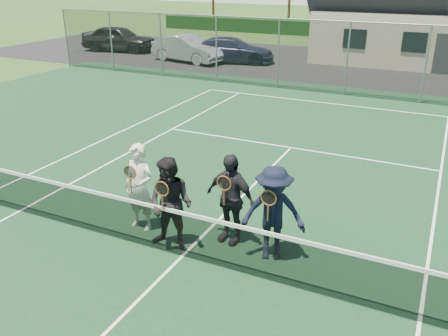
{
  "coord_description": "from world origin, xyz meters",
  "views": [
    {
      "loc": [
        3.9,
        -6.38,
        4.92
      ],
      "look_at": [
        0.13,
        1.5,
        1.25
      ],
      "focal_mm": 38.0,
      "sensor_mm": 36.0,
      "label": 1
    }
  ],
  "objects_px": {
    "player_c": "(230,198)",
    "player_a": "(140,187)",
    "player_b": "(171,204)",
    "player_d": "(273,214)",
    "car_b": "(188,49)",
    "car_a": "(119,38)",
    "car_c": "(232,50)",
    "tennis_net": "(182,232)"
  },
  "relations": [
    {
      "from": "car_c",
      "to": "player_c",
      "type": "height_order",
      "value": "player_c"
    },
    {
      "from": "car_b",
      "to": "player_a",
      "type": "relative_size",
      "value": 2.46
    },
    {
      "from": "tennis_net",
      "to": "player_a",
      "type": "distance_m",
      "value": 1.47
    },
    {
      "from": "car_c",
      "to": "player_a",
      "type": "distance_m",
      "value": 18.94
    },
    {
      "from": "car_c",
      "to": "tennis_net",
      "type": "xyz_separation_m",
      "value": [
        7.49,
        -18.49,
        -0.15
      ]
    },
    {
      "from": "tennis_net",
      "to": "player_b",
      "type": "distance_m",
      "value": 0.56
    },
    {
      "from": "player_a",
      "to": "player_d",
      "type": "distance_m",
      "value": 2.78
    },
    {
      "from": "car_b",
      "to": "player_d",
      "type": "xyz_separation_m",
      "value": [
        11.31,
        -16.85,
        0.19
      ]
    },
    {
      "from": "tennis_net",
      "to": "player_a",
      "type": "relative_size",
      "value": 6.49
    },
    {
      "from": "car_b",
      "to": "tennis_net",
      "type": "xyz_separation_m",
      "value": [
        9.83,
        -17.55,
        -0.19
      ]
    },
    {
      "from": "car_a",
      "to": "player_b",
      "type": "distance_m",
      "value": 24.23
    },
    {
      "from": "player_a",
      "to": "player_b",
      "type": "bearing_deg",
      "value": -20.83
    },
    {
      "from": "car_b",
      "to": "car_c",
      "type": "bearing_deg",
      "value": -56.5
    },
    {
      "from": "car_a",
      "to": "player_d",
      "type": "bearing_deg",
      "value": -144.49
    },
    {
      "from": "player_c",
      "to": "player_a",
      "type": "bearing_deg",
      "value": -169.96
    },
    {
      "from": "player_a",
      "to": "player_d",
      "type": "height_order",
      "value": "same"
    },
    {
      "from": "car_a",
      "to": "car_b",
      "type": "relative_size",
      "value": 1.07
    },
    {
      "from": "player_b",
      "to": "car_b",
      "type": "bearing_deg",
      "value": 118.7
    },
    {
      "from": "car_b",
      "to": "tennis_net",
      "type": "height_order",
      "value": "car_b"
    },
    {
      "from": "car_b",
      "to": "tennis_net",
      "type": "relative_size",
      "value": 0.38
    },
    {
      "from": "car_a",
      "to": "player_c",
      "type": "xyz_separation_m",
      "value": [
        16.28,
        -18.03,
        0.11
      ]
    },
    {
      "from": "car_a",
      "to": "tennis_net",
      "type": "bearing_deg",
      "value": -148.12
    },
    {
      "from": "car_c",
      "to": "player_a",
      "type": "height_order",
      "value": "player_a"
    },
    {
      "from": "player_d",
      "to": "player_c",
      "type": "bearing_deg",
      "value": 167.22
    },
    {
      "from": "car_a",
      "to": "player_c",
      "type": "bearing_deg",
      "value": -145.76
    },
    {
      "from": "player_a",
      "to": "player_b",
      "type": "xyz_separation_m",
      "value": [
        0.95,
        -0.36,
        -0.0
      ]
    },
    {
      "from": "tennis_net",
      "to": "player_d",
      "type": "height_order",
      "value": "player_d"
    },
    {
      "from": "player_c",
      "to": "player_d",
      "type": "distance_m",
      "value": 0.96
    },
    {
      "from": "car_b",
      "to": "car_c",
      "type": "height_order",
      "value": "car_b"
    },
    {
      "from": "player_b",
      "to": "player_d",
      "type": "xyz_separation_m",
      "value": [
        1.83,
        0.47,
        -0.0
      ]
    },
    {
      "from": "car_b",
      "to": "player_d",
      "type": "bearing_deg",
      "value": -134.56
    },
    {
      "from": "car_c",
      "to": "player_c",
      "type": "relative_size",
      "value": 2.66
    },
    {
      "from": "car_a",
      "to": "player_b",
      "type": "bearing_deg",
      "value": -148.4
    },
    {
      "from": "player_d",
      "to": "car_b",
      "type": "bearing_deg",
      "value": 123.87
    },
    {
      "from": "car_a",
      "to": "player_a",
      "type": "relative_size",
      "value": 2.63
    },
    {
      "from": "car_b",
      "to": "player_d",
      "type": "distance_m",
      "value": 20.29
    },
    {
      "from": "car_b",
      "to": "tennis_net",
      "type": "distance_m",
      "value": 20.11
    },
    {
      "from": "tennis_net",
      "to": "car_c",
      "type": "bearing_deg",
      "value": 112.05
    },
    {
      "from": "tennis_net",
      "to": "player_d",
      "type": "xyz_separation_m",
      "value": [
        1.48,
        0.7,
        0.38
      ]
    },
    {
      "from": "player_b",
      "to": "player_d",
      "type": "distance_m",
      "value": 1.89
    },
    {
      "from": "car_c",
      "to": "player_d",
      "type": "xyz_separation_m",
      "value": [
        8.97,
        -17.79,
        0.23
      ]
    },
    {
      "from": "player_b",
      "to": "player_a",
      "type": "bearing_deg",
      "value": 159.17
    }
  ]
}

